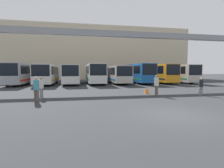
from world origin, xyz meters
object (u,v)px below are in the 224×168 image
object	(u,v)px
bus_slot_0	(21,73)
bus_slot_7	(177,73)
bus_slot_1	(47,73)
bus_slot_2	(72,73)
bus_slot_5	(138,72)
bus_slot_3	(95,73)
pedestrian_near_right	(36,89)
traffic_cone	(147,90)
bus_slot_4	(116,73)
pedestrian_near_center	(41,87)
pedestrian_mid_right	(157,85)
bus_slot_6	(158,72)
pedestrian_near_left	(201,86)

from	to	relation	value
bus_slot_0	bus_slot_7	xyz separation A→B (m)	(26.81, 0.29, -0.02)
bus_slot_1	bus_slot_2	size ratio (longest dim) A/B	0.96
bus_slot_0	bus_slot_5	size ratio (longest dim) A/B	0.97
bus_slot_1	bus_slot_7	distance (m)	22.99
bus_slot_3	bus_slot_5	world-z (taller)	bus_slot_5
pedestrian_near_right	traffic_cone	xyz separation A→B (m)	(9.32, 2.94, -0.65)
bus_slot_4	pedestrian_near_center	bearing A→B (deg)	-120.27
bus_slot_0	bus_slot_2	xyz separation A→B (m)	(7.66, 0.28, -0.10)
bus_slot_3	pedestrian_mid_right	world-z (taller)	bus_slot_3
pedestrian_near_right	bus_slot_2	bearing A→B (deg)	106.50
bus_slot_1	bus_slot_7	size ratio (longest dim) A/B	0.95
bus_slot_7	bus_slot_3	bearing A→B (deg)	-179.47
traffic_cone	bus_slot_0	bearing A→B (deg)	137.81
bus_slot_1	bus_slot_2	distance (m)	3.84
bus_slot_2	bus_slot_4	xyz separation A→B (m)	(7.66, 0.89, -0.06)
bus_slot_2	bus_slot_6	bearing A→B (deg)	-0.03
bus_slot_0	bus_slot_1	distance (m)	3.83
pedestrian_near_center	bus_slot_1	bearing A→B (deg)	-160.85
bus_slot_0	bus_slot_4	world-z (taller)	bus_slot_0
bus_slot_1	pedestrian_near_center	bearing A→B (deg)	-82.40
pedestrian_near_right	bus_slot_4	bearing A→B (deg)	84.64
bus_slot_2	bus_slot_5	xyz separation A→B (m)	(11.49, -0.11, 0.13)
bus_slot_6	bus_slot_2	bearing A→B (deg)	179.97
pedestrian_near_right	pedestrian_near_center	xyz separation A→B (m)	(0.02, 1.60, -0.05)
bus_slot_4	pedestrian_mid_right	xyz separation A→B (m)	(0.03, -16.60, -0.75)
bus_slot_2	pedestrian_near_center	size ratio (longest dim) A/B	6.32
bus_slot_3	pedestrian_near_right	distance (m)	17.76
bus_slot_1	pedestrian_mid_right	size ratio (longest dim) A/B	5.59
bus_slot_0	bus_slot_7	distance (m)	26.82
bus_slot_2	bus_slot_6	world-z (taller)	bus_slot_6
bus_slot_2	pedestrian_near_center	xyz separation A→B (m)	(-1.82, -15.35, -0.88)
bus_slot_5	traffic_cone	distance (m)	14.55
bus_slot_2	bus_slot_7	size ratio (longest dim) A/B	1.00
bus_slot_0	traffic_cone	xyz separation A→B (m)	(15.15, -13.73, -1.57)
bus_slot_4	pedestrian_near_left	distance (m)	17.56
bus_slot_7	pedestrian_mid_right	xyz separation A→B (m)	(-11.46, -15.72, -0.88)
bus_slot_6	bus_slot_0	bearing A→B (deg)	-179.33
bus_slot_5	pedestrian_near_center	xyz separation A→B (m)	(-13.31, -15.24, -1.01)
pedestrian_mid_right	pedestrian_near_right	bearing A→B (deg)	102.33
traffic_cone	bus_slot_4	bearing A→B (deg)	89.33
bus_slot_2	bus_slot_5	distance (m)	11.49
bus_slot_3	bus_slot_5	bearing A→B (deg)	0.19
pedestrian_near_right	traffic_cone	world-z (taller)	pedestrian_near_right
bus_slot_1	bus_slot_5	xyz separation A→B (m)	(15.32, 0.13, 0.12)
bus_slot_1	pedestrian_mid_right	xyz separation A→B (m)	(11.52, -15.47, -0.82)
bus_slot_4	traffic_cone	size ratio (longest dim) A/B	20.74
bus_slot_6	bus_slot_7	bearing A→B (deg)	0.28
bus_slot_7	bus_slot_2	bearing A→B (deg)	-179.97
bus_slot_6	bus_slot_7	distance (m)	3.83
bus_slot_1	bus_slot_3	bearing A→B (deg)	0.80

